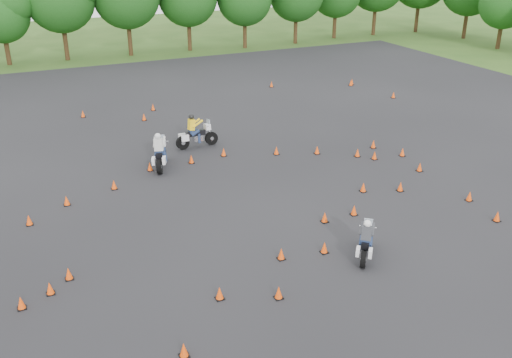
# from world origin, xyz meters

# --- Properties ---
(ground) EXTENTS (140.00, 140.00, 0.00)m
(ground) POSITION_xyz_m (0.00, 0.00, 0.00)
(ground) COLOR #2D5119
(ground) RESTS_ON ground
(asphalt_pad) EXTENTS (62.00, 62.00, 0.00)m
(asphalt_pad) POSITION_xyz_m (0.00, 6.00, 0.01)
(asphalt_pad) COLOR black
(asphalt_pad) RESTS_ON ground
(treeline) EXTENTS (87.38, 32.43, 11.18)m
(treeline) POSITION_xyz_m (4.06, 35.29, 4.70)
(treeline) COLOR #184814
(treeline) RESTS_ON ground
(traffic_cones) EXTENTS (36.85, 32.80, 0.45)m
(traffic_cones) POSITION_xyz_m (-0.05, 5.66, 0.23)
(traffic_cones) COLOR #FF4C0A
(traffic_cones) RESTS_ON asphalt_pad
(rider_grey) EXTENTS (1.92, 2.13, 1.70)m
(rider_grey) POSITION_xyz_m (1.83, -2.15, 0.85)
(rider_grey) COLOR #37383D
(rider_grey) RESTS_ON ground
(rider_yellow) EXTENTS (2.59, 0.89, 1.98)m
(rider_yellow) POSITION_xyz_m (-0.01, 12.18, 0.99)
(rider_yellow) COLOR yellow
(rider_yellow) RESTS_ON ground
(rider_white) EXTENTS (1.73, 2.69, 1.99)m
(rider_white) POSITION_xyz_m (-2.77, 10.03, 1.00)
(rider_white) COLOR beige
(rider_white) RESTS_ON ground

